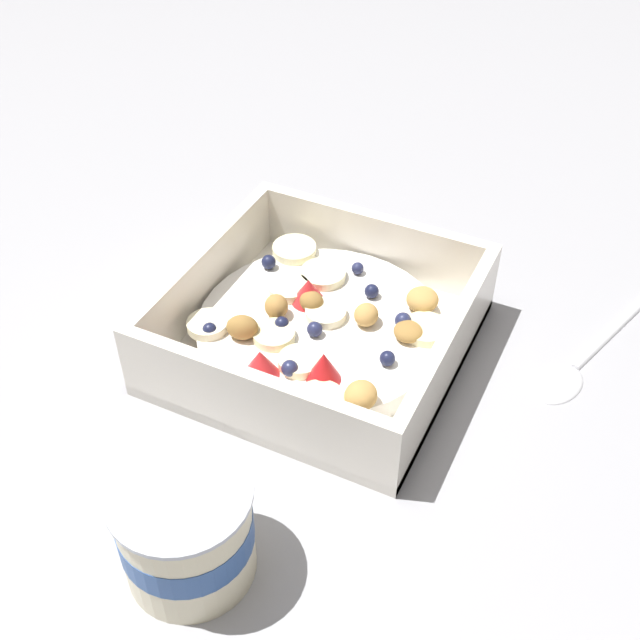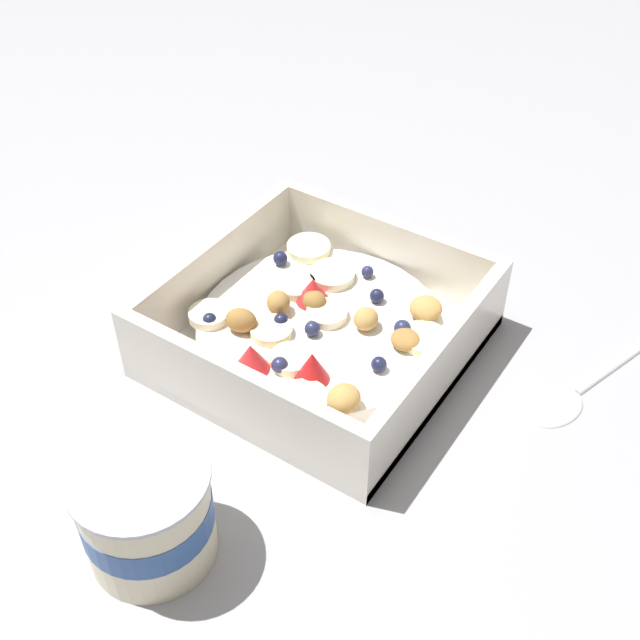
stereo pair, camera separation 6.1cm
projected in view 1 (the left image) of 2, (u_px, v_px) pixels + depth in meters
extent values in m
plane|color=#9E9EA3|center=(294.00, 359.00, 0.62)|extent=(2.40, 2.40, 0.00)
cube|color=white|center=(320.00, 344.00, 0.63)|extent=(0.21, 0.21, 0.01)
cube|color=white|center=(372.00, 246.00, 0.68)|extent=(0.21, 0.01, 0.06)
cube|color=white|center=(254.00, 408.00, 0.54)|extent=(0.21, 0.01, 0.06)
cube|color=white|center=(447.00, 359.00, 0.58)|extent=(0.01, 0.19, 0.06)
cube|color=white|center=(206.00, 281.00, 0.64)|extent=(0.01, 0.19, 0.06)
cylinder|color=white|center=(320.00, 331.00, 0.62)|extent=(0.19, 0.19, 0.02)
cylinder|color=beige|center=(320.00, 401.00, 0.55)|extent=(0.04, 0.04, 0.01)
cylinder|color=#F4EAB7|center=(323.00, 274.00, 0.65)|extent=(0.05, 0.05, 0.01)
cylinder|color=beige|center=(274.00, 335.00, 0.60)|extent=(0.03, 0.03, 0.01)
cylinder|color=#F4EAB7|center=(289.00, 288.00, 0.64)|extent=(0.04, 0.04, 0.01)
cylinder|color=#F4EAB7|center=(300.00, 361.00, 0.58)|extent=(0.03, 0.03, 0.01)
cylinder|color=beige|center=(425.00, 329.00, 0.60)|extent=(0.05, 0.05, 0.01)
cylinder|color=#F4EAB7|center=(294.00, 250.00, 0.68)|extent=(0.04, 0.04, 0.01)
cylinder|color=#F7EFC6|center=(208.00, 325.00, 0.61)|extent=(0.04, 0.04, 0.01)
cylinder|color=#F7EFC6|center=(326.00, 313.00, 0.62)|extent=(0.04, 0.04, 0.01)
cone|color=red|center=(260.00, 363.00, 0.56)|extent=(0.03, 0.03, 0.02)
cone|color=red|center=(309.00, 291.00, 0.62)|extent=(0.03, 0.03, 0.02)
cone|color=red|center=(324.00, 367.00, 0.56)|extent=(0.03, 0.03, 0.02)
sphere|color=#23284C|center=(403.00, 321.00, 0.60)|extent=(0.01, 0.01, 0.01)
sphere|color=#191E3D|center=(269.00, 262.00, 0.66)|extent=(0.01, 0.01, 0.01)
sphere|color=#23284C|center=(315.00, 329.00, 0.60)|extent=(0.01, 0.01, 0.01)
sphere|color=#23284C|center=(290.00, 368.00, 0.57)|extent=(0.01, 0.01, 0.01)
sphere|color=#191E3D|center=(210.00, 330.00, 0.60)|extent=(0.01, 0.01, 0.01)
sphere|color=#191E3D|center=(372.00, 291.00, 0.63)|extent=(0.01, 0.01, 0.01)
sphere|color=#23284C|center=(358.00, 268.00, 0.65)|extent=(0.01, 0.01, 0.01)
sphere|color=#191E3D|center=(387.00, 359.00, 0.57)|extent=(0.01, 0.01, 0.01)
sphere|color=#191E3D|center=(284.00, 321.00, 0.61)|extent=(0.01, 0.01, 0.01)
ellipsoid|color=tan|center=(366.00, 315.00, 0.61)|extent=(0.02, 0.02, 0.02)
ellipsoid|color=tan|center=(361.00, 396.00, 0.54)|extent=(0.02, 0.03, 0.02)
ellipsoid|color=tan|center=(422.00, 299.00, 0.62)|extent=(0.03, 0.03, 0.02)
ellipsoid|color=olive|center=(307.00, 300.00, 0.62)|extent=(0.02, 0.02, 0.01)
ellipsoid|color=olive|center=(408.00, 332.00, 0.60)|extent=(0.03, 0.03, 0.01)
ellipsoid|color=olive|center=(242.00, 327.00, 0.59)|extent=(0.03, 0.03, 0.02)
ellipsoid|color=#AD7F42|center=(276.00, 306.00, 0.61)|extent=(0.03, 0.03, 0.02)
ellipsoid|color=silver|center=(559.00, 381.00, 0.60)|extent=(0.05, 0.06, 0.01)
cylinder|color=silver|center=(617.00, 326.00, 0.65)|extent=(0.05, 0.12, 0.01)
cylinder|color=beige|center=(186.00, 531.00, 0.46)|extent=(0.08, 0.08, 0.07)
cylinder|color=#2D5193|center=(186.00, 528.00, 0.46)|extent=(0.08, 0.08, 0.02)
cylinder|color=#B7BCC6|center=(179.00, 493.00, 0.44)|extent=(0.08, 0.08, 0.00)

